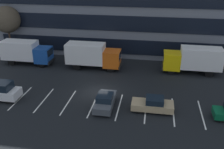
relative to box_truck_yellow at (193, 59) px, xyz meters
The scene contains 8 objects.
ground_plane 13.96m from the box_truck_yellow, 145.44° to the right, with size 120.00×120.00×0.00m, color black.
lot_markings 15.66m from the box_truck_yellow, 137.11° to the right, with size 22.54×5.40×0.01m.
box_truck_yellow is the anchor object (origin of this frame).
box_truck_orange 13.85m from the box_truck_yellow, behind, with size 7.77×2.57×3.60m.
box_truck_blue 23.94m from the box_truck_yellow, behind, with size 7.45×2.47×3.45m.
sedan_charcoal 14.84m from the box_truck_yellow, 132.60° to the right, with size 1.80×4.31×1.54m.
sedan_tan 11.96m from the box_truck_yellow, 115.27° to the right, with size 4.25×1.78×1.52m.
bare_tree 28.77m from the box_truck_yellow, behind, with size 4.18×4.18×7.84m.
Camera 1 is at (5.96, -25.71, 14.00)m, focal length 40.79 mm.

